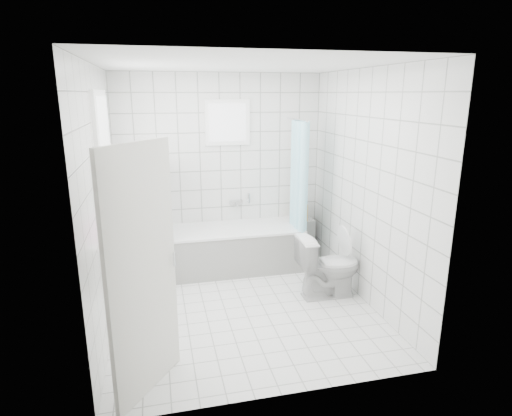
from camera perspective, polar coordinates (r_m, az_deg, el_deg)
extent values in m
plane|color=white|center=(4.95, -1.66, -13.04)|extent=(3.00, 3.00, 0.00)
plane|color=white|center=(4.37, -1.93, 18.61)|extent=(3.00, 3.00, 0.00)
cube|color=white|center=(5.93, -4.71, 5.01)|extent=(2.80, 0.02, 2.60)
cube|color=white|center=(3.09, 3.83, -4.43)|extent=(2.80, 0.02, 2.60)
cube|color=white|center=(4.43, -19.82, 0.73)|extent=(0.02, 3.00, 2.60)
cube|color=white|center=(4.95, 14.32, 2.59)|extent=(0.02, 3.00, 2.60)
cube|color=white|center=(4.66, -19.22, 5.23)|extent=(0.01, 0.90, 1.40)
cube|color=white|center=(5.83, -3.79, 11.29)|extent=(0.50, 0.01, 0.50)
cube|color=white|center=(4.83, -17.94, -3.42)|extent=(0.18, 1.02, 0.08)
cube|color=silver|center=(3.39, -14.85, -8.51)|extent=(0.51, 0.67, 2.00)
cube|color=white|center=(5.86, -2.97, -5.49)|extent=(1.80, 0.75, 0.55)
cube|color=white|center=(5.76, -3.01, -2.79)|extent=(1.82, 0.77, 0.03)
cube|color=white|center=(5.58, -12.86, -1.78)|extent=(0.15, 0.85, 1.50)
cube|color=white|center=(6.34, 5.81, -3.94)|extent=(0.40, 0.24, 0.55)
imported|color=white|center=(5.11, 9.66, -7.64)|extent=(0.74, 0.43, 0.75)
cylinder|color=silver|center=(5.69, 5.48, 11.67)|extent=(0.02, 0.80, 0.02)
cube|color=silver|center=(6.02, -2.69, 0.81)|extent=(0.18, 0.06, 0.06)
imported|color=#34AAEE|center=(4.62, -18.09, -2.62)|extent=(0.11, 0.11, 0.17)
imported|color=white|center=(4.93, -17.88, -0.54)|extent=(0.17, 0.17, 0.33)
imported|color=#E458A9|center=(4.43, -18.33, -2.45)|extent=(0.16, 0.16, 0.31)
cylinder|color=#EFA719|center=(6.18, 6.63, -0.65)|extent=(0.06, 0.06, 0.24)
cylinder|color=blue|center=(6.27, 6.32, -0.41)|extent=(0.06, 0.06, 0.24)
cylinder|color=#199620|center=(6.12, 5.52, -0.78)|extent=(0.06, 0.06, 0.24)
cylinder|color=red|center=(6.24, 5.65, -0.49)|extent=(0.06, 0.06, 0.23)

